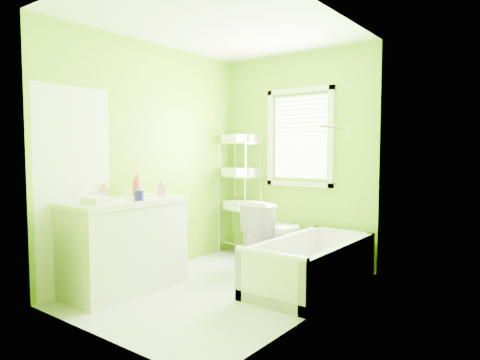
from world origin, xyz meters
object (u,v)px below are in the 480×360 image
Objects in this scene: toilet at (276,233)px; vanity at (124,242)px; bathtub at (310,271)px; wire_shelf_unit at (241,181)px.

vanity reaches higher than toilet.
vanity is at bearing -140.53° from bathtub.
wire_shelf_unit is at bearing 89.87° from vanity.
vanity is 0.75× the size of wire_shelf_unit.
vanity is (-0.72, -1.66, 0.08)m from toilet.
bathtub is at bearing 39.47° from vanity.
toilet is at bearing 66.62° from vanity.
vanity is at bearing -90.13° from wire_shelf_unit.
bathtub is 0.90m from toilet.
bathtub is at bearing 156.09° from toilet.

